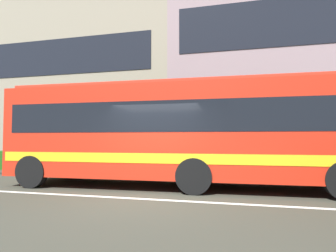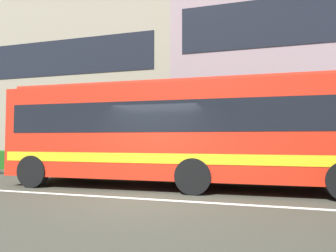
{
  "view_description": "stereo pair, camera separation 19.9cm",
  "coord_description": "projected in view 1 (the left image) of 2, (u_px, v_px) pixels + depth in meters",
  "views": [
    {
      "loc": [
        2.37,
        -6.95,
        1.51
      ],
      "look_at": [
        0.16,
        1.83,
        1.93
      ],
      "focal_mm": 30.7,
      "sensor_mm": 36.0,
      "label": 1
    },
    {
      "loc": [
        2.56,
        -6.9,
        1.51
      ],
      "look_at": [
        0.16,
        1.83,
        1.93
      ],
      "focal_mm": 30.7,
      "sensor_mm": 36.0,
      "label": 2
    }
  ],
  "objects": [
    {
      "name": "transit_bus",
      "position": [
        178.0,
        130.0,
        9.21
      ],
      "size": [
        10.92,
        2.94,
        3.25
      ],
      "color": "red",
      "rests_on": "ground_plane"
    },
    {
      "name": "apartment_block_right",
      "position": [
        314.0,
        63.0,
        20.37
      ],
      "size": [
        18.84,
        10.66,
        13.84
      ],
      "color": "gray",
      "rests_on": "ground_plane"
    },
    {
      "name": "lane_centre_line",
      "position": [
        144.0,
        199.0,
        7.24
      ],
      "size": [
        60.0,
        0.16,
        0.01
      ],
      "primitive_type": "cube",
      "color": "silver",
      "rests_on": "ground_plane"
    },
    {
      "name": "apartment_block_left",
      "position": [
        42.0,
        88.0,
        25.8
      ],
      "size": [
        25.9,
        10.66,
        12.21
      ],
      "color": "gray",
      "rests_on": "ground_plane"
    },
    {
      "name": "hedge_row_far",
      "position": [
        123.0,
        162.0,
        13.16
      ],
      "size": [
        16.5,
        1.1,
        0.89
      ],
      "primitive_type": "cube",
      "color": "#1C5516",
      "rests_on": "ground_plane"
    },
    {
      "name": "ground_plane",
      "position": [
        144.0,
        199.0,
        7.24
      ],
      "size": [
        160.0,
        160.0,
        0.0
      ],
      "primitive_type": "plane",
      "color": "#3B3A2F"
    }
  ]
}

